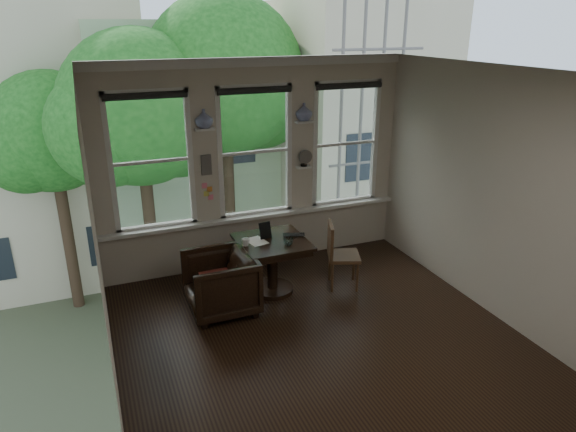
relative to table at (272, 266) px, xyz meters
name	(u,v)px	position (x,y,z in m)	size (l,w,h in m)	color
ground	(318,337)	(0.12, -1.22, -0.38)	(4.50, 4.50, 0.00)	black
ceiling	(325,71)	(0.12, -1.22, 2.62)	(4.50, 4.50, 0.00)	silver
wall_back	(255,165)	(0.12, 1.03, 1.12)	(4.50, 4.50, 0.00)	beige
wall_front	(462,326)	(0.12, -3.47, 1.12)	(4.50, 4.50, 0.00)	beige
wall_left	(98,249)	(-2.13, -1.22, 1.12)	(4.50, 4.50, 0.00)	beige
wall_right	(488,192)	(2.37, -1.22, 1.12)	(4.50, 4.50, 0.00)	beige
window_left	(151,161)	(-1.33, 1.03, 1.32)	(1.10, 0.12, 1.90)	white
window_center	(254,152)	(0.12, 1.03, 1.32)	(1.10, 0.12, 1.90)	white
window_right	(344,143)	(1.57, 1.03, 1.32)	(1.10, 0.12, 1.90)	white
shelf_left	(205,129)	(-0.61, 0.93, 1.73)	(0.26, 0.16, 0.03)	white
shelf_right	(304,122)	(0.84, 0.93, 1.73)	(0.26, 0.16, 0.03)	white
intercom	(206,165)	(-0.61, 0.96, 1.23)	(0.14, 0.06, 0.28)	#59544F
sticky_notes	(207,189)	(-0.61, 0.96, 0.88)	(0.16, 0.01, 0.24)	pink
desk_fan	(304,161)	(0.84, 0.91, 1.16)	(0.20, 0.20, 0.24)	#59544F
vase_left	(204,119)	(-0.61, 0.93, 1.86)	(0.24, 0.24, 0.25)	white
vase_right	(304,112)	(0.84, 0.93, 1.86)	(0.24, 0.24, 0.25)	white
table	(272,266)	(0.00, 0.00, 0.00)	(0.90, 0.90, 0.75)	black
armchair_left	(221,283)	(-0.78, -0.24, 0.01)	(0.83, 0.85, 0.77)	black
cushion_red	(220,279)	(-0.78, -0.24, 0.08)	(0.45, 0.45, 0.06)	maroon
side_chair_right	(344,256)	(0.96, -0.22, 0.09)	(0.42, 0.42, 0.92)	#412617
laptop	(294,236)	(0.31, 0.00, 0.39)	(0.29, 0.19, 0.02)	black
mug	(246,242)	(-0.37, -0.03, 0.42)	(0.10, 0.10, 0.10)	white
drinking_glass	(288,242)	(0.14, -0.22, 0.43)	(0.13, 0.13, 0.10)	white
tablet	(265,230)	(-0.05, 0.11, 0.48)	(0.16, 0.02, 0.22)	black
papers	(256,241)	(-0.20, 0.05, 0.38)	(0.22, 0.30, 0.00)	silver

